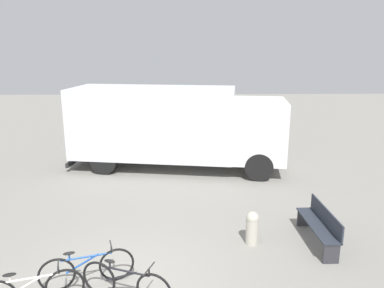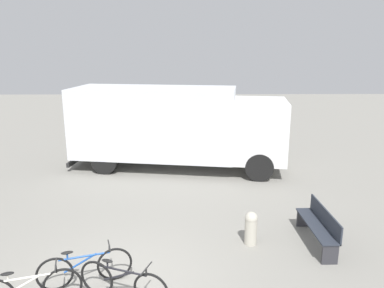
% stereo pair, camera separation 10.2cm
% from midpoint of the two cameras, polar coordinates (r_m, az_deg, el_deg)
% --- Properties ---
extents(ground_plane, '(60.00, 60.00, 0.00)m').
position_cam_midpoint_polar(ground_plane, '(7.75, -10.70, -20.41)').
color(ground_plane, gray).
extents(delivery_truck, '(8.05, 3.45, 2.99)m').
position_cam_midpoint_polar(delivery_truck, '(13.77, -2.89, 3.02)').
color(delivery_truck, silver).
rests_on(delivery_truck, ground).
extents(park_bench, '(0.44, 1.83, 0.85)m').
position_cam_midpoint_polar(park_bench, '(9.25, 18.67, -11.44)').
color(park_bench, '#282D38').
rests_on(park_bench, ground).
extents(bicycle_middle, '(1.71, 0.64, 0.76)m').
position_cam_midpoint_polar(bicycle_middle, '(7.71, -16.08, -17.77)').
color(bicycle_middle, black).
rests_on(bicycle_middle, ground).
extents(bicycle_far, '(1.68, 0.70, 0.76)m').
position_cam_midpoint_polar(bicycle_far, '(7.16, -10.53, -20.14)').
color(bicycle_far, black).
rests_on(bicycle_far, ground).
extents(bollard_near_bench, '(0.30, 0.30, 0.79)m').
position_cam_midpoint_polar(bollard_near_bench, '(8.87, 8.82, -12.31)').
color(bollard_near_bench, '#B2AD9E').
rests_on(bollard_near_bench, ground).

